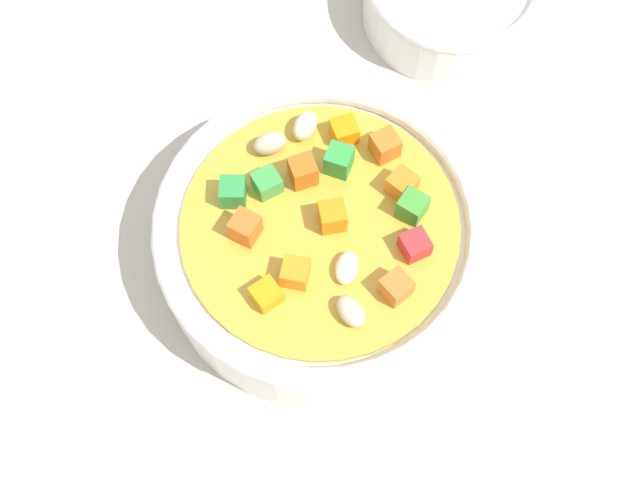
% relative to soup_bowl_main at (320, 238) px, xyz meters
% --- Properties ---
extents(ground_plane, '(1.40, 1.40, 0.02)m').
position_rel_soup_bowl_main_xyz_m(ground_plane, '(-0.00, 0.00, -0.04)').
color(ground_plane, '#BAB2A0').
extents(soup_bowl_main, '(0.18, 0.18, 0.06)m').
position_rel_soup_bowl_main_xyz_m(soup_bowl_main, '(0.00, 0.00, 0.00)').
color(soup_bowl_main, white).
rests_on(soup_bowl_main, ground_plane).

